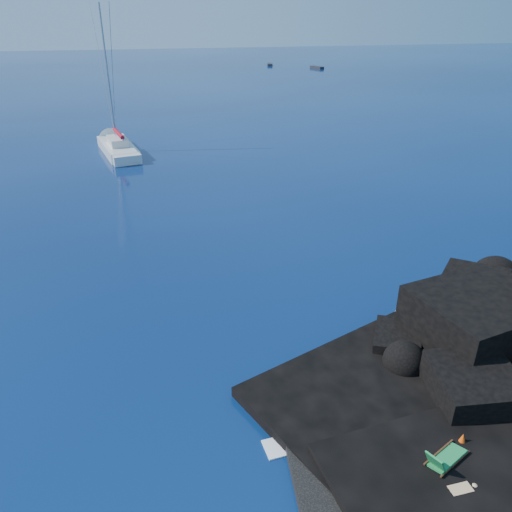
{
  "coord_description": "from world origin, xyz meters",
  "views": [
    {
      "loc": [
        -3.41,
        -9.51,
        13.93
      ],
      "look_at": [
        2.01,
        13.83,
        2.0
      ],
      "focal_mm": 35.0,
      "sensor_mm": 36.0,
      "label": 1
    }
  ],
  "objects_px": {
    "deck_chair": "(448,453)",
    "marker_cone": "(462,441)",
    "sunbather": "(460,491)",
    "distant_boat_a": "(270,65)",
    "sailboat": "(118,153)",
    "distant_boat_b": "(317,69)"
  },
  "relations": [
    {
      "from": "deck_chair",
      "to": "sunbather",
      "type": "relative_size",
      "value": 0.88
    },
    {
      "from": "marker_cone",
      "to": "deck_chair",
      "type": "bearing_deg",
      "value": -148.81
    },
    {
      "from": "sailboat",
      "to": "marker_cone",
      "type": "distance_m",
      "value": 45.89
    },
    {
      "from": "marker_cone",
      "to": "distant_boat_a",
      "type": "xyz_separation_m",
      "value": [
        26.55,
        128.98,
        -0.66
      ]
    },
    {
      "from": "deck_chair",
      "to": "sunbather",
      "type": "xyz_separation_m",
      "value": [
        -0.19,
        -1.1,
        -0.39
      ]
    },
    {
      "from": "sunbather",
      "to": "distant_boat_a",
      "type": "bearing_deg",
      "value": 76.78
    },
    {
      "from": "sailboat",
      "to": "distant_boat_a",
      "type": "bearing_deg",
      "value": 53.97
    },
    {
      "from": "deck_chair",
      "to": "marker_cone",
      "type": "relative_size",
      "value": 2.75
    },
    {
      "from": "sailboat",
      "to": "distant_boat_a",
      "type": "relative_size",
      "value": 3.53
    },
    {
      "from": "deck_chair",
      "to": "distant_boat_b",
      "type": "relative_size",
      "value": 0.4
    },
    {
      "from": "deck_chair",
      "to": "marker_cone",
      "type": "height_order",
      "value": "deck_chair"
    },
    {
      "from": "deck_chair",
      "to": "marker_cone",
      "type": "bearing_deg",
      "value": 5.81
    },
    {
      "from": "marker_cone",
      "to": "distant_boat_b",
      "type": "relative_size",
      "value": 0.14
    },
    {
      "from": "marker_cone",
      "to": "distant_boat_b",
      "type": "distance_m",
      "value": 124.32
    },
    {
      "from": "sailboat",
      "to": "marker_cone",
      "type": "relative_size",
      "value": 23.86
    },
    {
      "from": "deck_chair",
      "to": "sunbather",
      "type": "height_order",
      "value": "deck_chair"
    },
    {
      "from": "sailboat",
      "to": "distant_boat_b",
      "type": "bearing_deg",
      "value": 45.42
    },
    {
      "from": "sailboat",
      "to": "deck_chair",
      "type": "distance_m",
      "value": 46.21
    },
    {
      "from": "marker_cone",
      "to": "distant_boat_a",
      "type": "height_order",
      "value": "marker_cone"
    },
    {
      "from": "distant_boat_a",
      "to": "sunbather",
      "type": "bearing_deg",
      "value": -90.69
    },
    {
      "from": "marker_cone",
      "to": "distant_boat_b",
      "type": "height_order",
      "value": "marker_cone"
    },
    {
      "from": "distant_boat_b",
      "to": "sailboat",
      "type": "bearing_deg",
      "value": -141.95
    }
  ]
}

